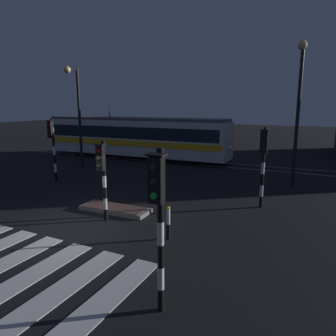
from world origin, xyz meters
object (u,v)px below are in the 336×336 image
traffic_light_corner_far_right (263,156)px  tram (134,136)px  traffic_light_corner_near_right (158,208)px  bollard_island_edge (168,223)px  street_lamp_trackside_left (76,105)px  street_lamp_trackside_right (299,98)px  traffic_light_corner_far_left (52,141)px  traffic_light_median_centre (102,169)px

traffic_light_corner_far_right → tram: bearing=142.5°
traffic_light_corner_near_right → bollard_island_edge: size_ratio=3.14×
traffic_light_corner_near_right → tram: (-10.38, 16.54, -0.55)m
street_lamp_trackside_left → bollard_island_edge: 13.28m
street_lamp_trackside_left → bollard_island_edge: bearing=-37.3°
street_lamp_trackside_left → tram: 6.01m
street_lamp_trackside_right → bollard_island_edge: size_ratio=6.51×
traffic_light_corner_far_left → traffic_light_median_centre: 7.42m
traffic_light_median_centre → bollard_island_edge: (2.85, -0.45, -1.42)m
traffic_light_corner_near_right → traffic_light_corner_far_left: bearing=143.2°
street_lamp_trackside_left → tram: size_ratio=0.42×
street_lamp_trackside_left → traffic_light_median_centre: bearing=-44.9°
traffic_light_median_centre → traffic_light_corner_far_right: traffic_light_corner_far_right is taller
tram → traffic_light_corner_far_left: bearing=-90.7°
traffic_light_corner_far_right → street_lamp_trackside_right: size_ratio=0.47×
traffic_light_median_centre → street_lamp_trackside_right: 10.54m
traffic_light_corner_far_right → street_lamp_trackside_right: street_lamp_trackside_right is taller
traffic_light_median_centre → street_lamp_trackside_right: (6.05, 8.22, 2.60)m
street_lamp_trackside_right → bollard_island_edge: 10.08m
bollard_island_edge → tram: bearing=124.5°
street_lamp_trackside_left → traffic_light_corner_far_right: bearing=-14.8°
street_lamp_trackside_right → tram: bearing=160.1°
traffic_light_median_centre → traffic_light_corner_near_right: bearing=-42.7°
traffic_light_corner_near_right → tram: tram is taller
traffic_light_corner_far_right → tram: 14.17m
traffic_light_corner_far_left → tram: (0.11, 8.68, -0.57)m
traffic_light_corner_near_right → bollard_island_edge: 4.10m
traffic_light_corner_far_right → street_lamp_trackside_left: 12.96m
traffic_light_corner_near_right → traffic_light_corner_far_right: bearing=83.8°
traffic_light_corner_far_left → street_lamp_trackside_left: street_lamp_trackside_left is taller
traffic_light_corner_far_right → street_lamp_trackside_right: bearing=77.0°
tram → street_lamp_trackside_right: bearing=-19.9°
traffic_light_median_centre → traffic_light_corner_near_right: 5.76m
traffic_light_corner_near_right → bollard_island_edge: traffic_light_corner_near_right is taller
traffic_light_corner_near_right → street_lamp_trackside_left: (-11.52, 11.18, 1.93)m
traffic_light_corner_far_left → traffic_light_corner_near_right: (10.49, -7.85, -0.02)m
traffic_light_corner_far_right → traffic_light_corner_near_right: size_ratio=0.97×
traffic_light_median_centre → tram: 14.06m
traffic_light_corner_far_left → bollard_island_edge: (9.12, -4.41, -1.76)m
bollard_island_edge → street_lamp_trackside_right: bearing=69.7°
bollard_island_edge → traffic_light_median_centre: bearing=171.0°
bollard_island_edge → traffic_light_corner_near_right: bearing=-68.3°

